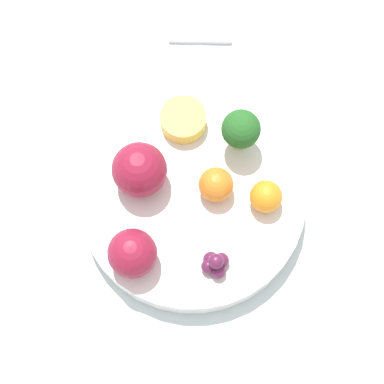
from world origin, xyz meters
TOP-DOWN VIEW (x-y plane):
  - ground_plane at (0.00, 0.00)m, footprint 6.00×6.00m
  - table_surface at (0.00, 0.00)m, footprint 1.20×1.20m
  - bowl at (0.00, 0.00)m, footprint 0.27×0.27m
  - broccoli at (0.08, 0.03)m, footprint 0.05×0.05m
  - apple_red at (-0.04, 0.04)m, footprint 0.06×0.06m
  - apple_green at (-0.09, -0.04)m, footprint 0.05×0.05m
  - orange_front at (0.07, -0.05)m, footprint 0.04×0.04m
  - orange_back at (0.03, -0.01)m, footprint 0.04×0.04m
  - grape_cluster at (-0.02, -0.09)m, footprint 0.03×0.03m
  - small_cup at (0.03, 0.09)m, footprint 0.06×0.06m
  - spoon at (0.12, 0.20)m, footprint 0.08×0.06m

SIDE VIEW (x-z plane):
  - ground_plane at x=0.00m, z-range 0.00..0.00m
  - table_surface at x=0.00m, z-range 0.00..0.02m
  - spoon at x=0.12m, z-range 0.02..0.03m
  - bowl at x=0.00m, z-range 0.02..0.05m
  - small_cup at x=0.03m, z-range 0.05..0.08m
  - grape_cluster at x=-0.02m, z-range 0.05..0.08m
  - orange_front at x=0.07m, z-range 0.05..0.09m
  - orange_back at x=0.03m, z-range 0.05..0.09m
  - apple_green at x=-0.09m, z-range 0.05..0.11m
  - apple_red at x=-0.04m, z-range 0.05..0.12m
  - broccoli at x=0.08m, z-range 0.06..0.13m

